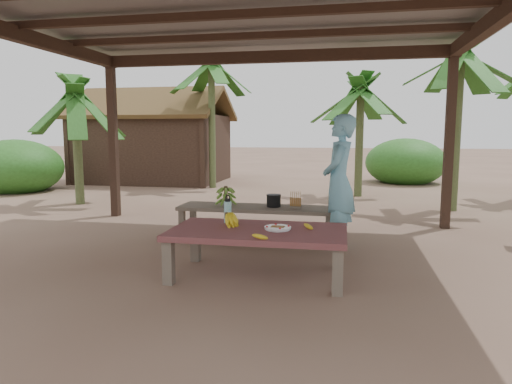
% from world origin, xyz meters
% --- Properties ---
extents(ground, '(80.00, 80.00, 0.00)m').
position_xyz_m(ground, '(0.00, 0.00, 0.00)').
color(ground, brown).
rests_on(ground, ground).
extents(pavilion, '(6.60, 5.60, 2.95)m').
position_xyz_m(pavilion, '(-0.01, -0.01, 2.78)').
color(pavilion, black).
rests_on(pavilion, ground).
extents(work_table, '(1.81, 1.01, 0.50)m').
position_xyz_m(work_table, '(0.38, -0.64, 0.43)').
color(work_table, brown).
rests_on(work_table, ground).
extents(bench, '(2.21, 0.63, 0.45)m').
position_xyz_m(bench, '(0.02, 1.08, 0.39)').
color(bench, brown).
rests_on(bench, ground).
extents(ripe_banana_bunch, '(0.30, 0.27, 0.16)m').
position_xyz_m(ripe_banana_bunch, '(0.01, -0.54, 0.58)').
color(ripe_banana_bunch, yellow).
rests_on(ripe_banana_bunch, work_table).
extents(plate, '(0.27, 0.27, 0.04)m').
position_xyz_m(plate, '(0.58, -0.63, 0.52)').
color(plate, white).
rests_on(plate, work_table).
extents(loose_banana_front, '(0.16, 0.06, 0.04)m').
position_xyz_m(loose_banana_front, '(0.47, -1.06, 0.52)').
color(loose_banana_front, yellow).
rests_on(loose_banana_front, work_table).
extents(loose_banana_side, '(0.14, 0.16, 0.04)m').
position_xyz_m(loose_banana_side, '(0.88, -0.51, 0.52)').
color(loose_banana_side, yellow).
rests_on(loose_banana_side, work_table).
extents(water_flask, '(0.08, 0.08, 0.31)m').
position_xyz_m(water_flask, '(-0.02, -0.36, 0.63)').
color(water_flask, '#3FBCC7').
rests_on(water_flask, work_table).
extents(green_banana_stalk, '(0.26, 0.26, 0.29)m').
position_xyz_m(green_banana_stalk, '(-0.43, 1.09, 0.60)').
color(green_banana_stalk, '#598C2D').
rests_on(green_banana_stalk, bench).
extents(cooking_pot, '(0.20, 0.20, 0.17)m').
position_xyz_m(cooking_pot, '(0.27, 1.10, 0.53)').
color(cooking_pot, black).
rests_on(cooking_pot, bench).
extents(skewer_rack, '(0.18, 0.08, 0.24)m').
position_xyz_m(skewer_rack, '(0.58, 1.02, 0.57)').
color(skewer_rack, '#A57F47').
rests_on(skewer_rack, bench).
extents(woman, '(0.50, 0.68, 1.72)m').
position_xyz_m(woman, '(1.17, 0.81, 0.86)').
color(woman, '#72BCD8').
rests_on(woman, ground).
extents(hut, '(4.40, 3.43, 2.85)m').
position_xyz_m(hut, '(-4.50, 8.00, 1.10)').
color(hut, black).
rests_on(hut, ground).
extents(banana_plant_ne, '(1.80, 1.80, 3.18)m').
position_xyz_m(banana_plant_ne, '(3.28, 4.04, 2.69)').
color(banana_plant_ne, '#596638').
rests_on(banana_plant_ne, ground).
extents(banana_plant_n, '(1.80, 1.80, 2.72)m').
position_xyz_m(banana_plant_n, '(1.55, 5.72, 2.24)').
color(banana_plant_n, '#596638').
rests_on(banana_plant_n, ground).
extents(banana_plant_nw, '(1.80, 1.80, 3.55)m').
position_xyz_m(banana_plant_nw, '(-2.29, 6.69, 3.05)').
color(banana_plant_nw, '#596638').
rests_on(banana_plant_nw, ground).
extents(banana_plant_w, '(1.80, 1.80, 2.47)m').
position_xyz_m(banana_plant_w, '(-4.20, 3.39, 2.00)').
color(banana_plant_w, '#596638').
rests_on(banana_plant_w, ground).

